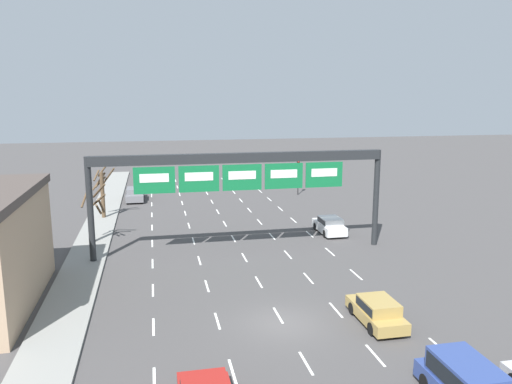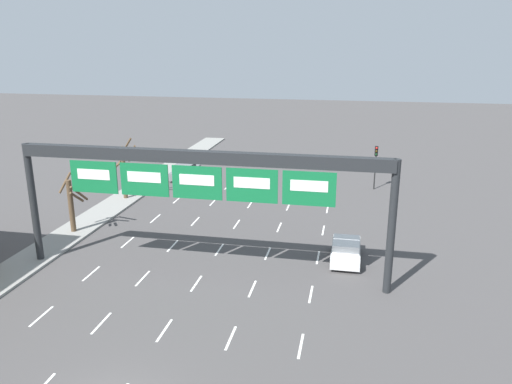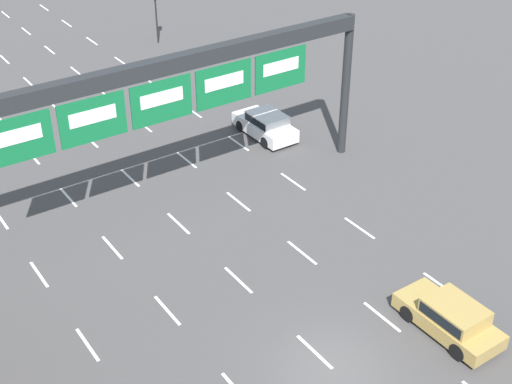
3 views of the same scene
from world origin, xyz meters
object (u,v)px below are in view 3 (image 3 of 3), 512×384
(car_gold, at_px, (451,317))
(car_white, at_px, (266,124))
(sign_gantry, at_px, (158,89))
(traffic_light_near_gantry, at_px, (155,3))

(car_gold, bearing_deg, car_white, 78.03)
(car_white, height_order, car_gold, car_white)
(car_white, bearing_deg, car_gold, -101.97)
(sign_gantry, distance_m, car_gold, 14.97)
(sign_gantry, height_order, traffic_light_near_gantry, sign_gantry)
(sign_gantry, relative_size, traffic_light_near_gantry, 5.27)
(sign_gantry, relative_size, car_white, 5.36)
(car_gold, bearing_deg, traffic_light_near_gantry, 80.30)
(car_gold, bearing_deg, sign_gantry, 110.02)
(sign_gantry, bearing_deg, car_white, 24.59)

